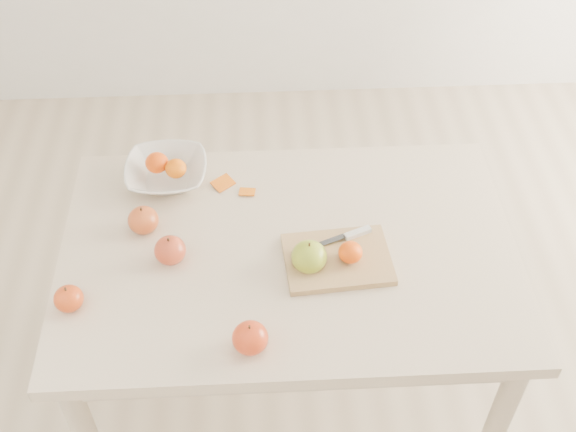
{
  "coord_description": "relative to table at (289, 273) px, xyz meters",
  "views": [
    {
      "loc": [
        -0.07,
        -1.27,
        2.15
      ],
      "look_at": [
        0.0,
        0.05,
        0.82
      ],
      "focal_mm": 45.0,
      "sensor_mm": 36.0,
      "label": 1
    }
  ],
  "objects": [
    {
      "name": "fruit_bowl",
      "position": [
        -0.34,
        0.28,
        0.13
      ],
      "size": [
        0.23,
        0.23,
        0.06
      ],
      "primitive_type": "imported",
      "color": "silver",
      "rests_on": "table"
    },
    {
      "name": "cutting_board",
      "position": [
        0.12,
        -0.05,
        0.11
      ],
      "size": [
        0.29,
        0.22,
        0.02
      ],
      "primitive_type": "cube",
      "rotation": [
        0.0,
        0.0,
        0.08
      ],
      "color": "tan",
      "rests_on": "table"
    },
    {
      "name": "orange_peel_a",
      "position": [
        -0.18,
        0.25,
        0.1
      ],
      "size": [
        0.07,
        0.07,
        0.01
      ],
      "primitive_type": "cube",
      "rotation": [
        0.21,
        0.0,
        0.68
      ],
      "color": "#C6590E",
      "rests_on": "table"
    },
    {
      "name": "orange_peel_b",
      "position": [
        -0.11,
        0.22,
        0.1
      ],
      "size": [
        0.05,
        0.04,
        0.01
      ],
      "primitive_type": "cube",
      "rotation": [
        -0.14,
        0.0,
        -0.13
      ],
      "color": "orange",
      "rests_on": "table"
    },
    {
      "name": "apple_green",
      "position": [
        0.05,
        -0.07,
        0.14
      ],
      "size": [
        0.09,
        0.09,
        0.08
      ],
      "primitive_type": "ellipsoid",
      "color": "olive",
      "rests_on": "table"
    },
    {
      "name": "apple_red_d",
      "position": [
        -0.54,
        -0.16,
        0.13
      ],
      "size": [
        0.07,
        0.07,
        0.06
      ],
      "primitive_type": "ellipsoid",
      "color": "#950F07",
      "rests_on": "table"
    },
    {
      "name": "apple_red_a",
      "position": [
        -0.38,
        0.09,
        0.14
      ],
      "size": [
        0.08,
        0.08,
        0.07
      ],
      "primitive_type": "ellipsoid",
      "color": "maroon",
      "rests_on": "table"
    },
    {
      "name": "bowl_tangerine_far",
      "position": [
        -0.31,
        0.27,
        0.15
      ],
      "size": [
        0.06,
        0.06,
        0.05
      ],
      "primitive_type": "ellipsoid",
      "color": "orange",
      "rests_on": "fruit_bowl"
    },
    {
      "name": "paring_knife",
      "position": [
        0.17,
        0.02,
        0.12
      ],
      "size": [
        0.17,
        0.08,
        0.01
      ],
      "color": "silver",
      "rests_on": "cutting_board"
    },
    {
      "name": "bowl_tangerine_near",
      "position": [
        -0.36,
        0.29,
        0.16
      ],
      "size": [
        0.07,
        0.07,
        0.06
      ],
      "primitive_type": "ellipsoid",
      "color": "#E95308",
      "rests_on": "fruit_bowl"
    },
    {
      "name": "apple_red_b",
      "position": [
        -0.31,
        -0.02,
        0.14
      ],
      "size": [
        0.08,
        0.08,
        0.07
      ],
      "primitive_type": "ellipsoid",
      "color": "maroon",
      "rests_on": "table"
    },
    {
      "name": "board_tangerine",
      "position": [
        0.15,
        -0.06,
        0.14
      ],
      "size": [
        0.06,
        0.06,
        0.05
      ],
      "primitive_type": "ellipsoid",
      "color": "#DF4D07",
      "rests_on": "cutting_board"
    },
    {
      "name": "ground",
      "position": [
        0.0,
        0.0,
        -0.65
      ],
      "size": [
        3.5,
        3.5,
        0.0
      ],
      "primitive_type": "plane",
      "color": "#C6B293",
      "rests_on": "ground"
    },
    {
      "name": "table",
      "position": [
        0.0,
        0.0,
        0.0
      ],
      "size": [
        1.2,
        0.8,
        0.75
      ],
      "color": "beige",
      "rests_on": "ground"
    },
    {
      "name": "apple_red_c",
      "position": [
        -0.11,
        -0.31,
        0.14
      ],
      "size": [
        0.08,
        0.08,
        0.08
      ],
      "primitive_type": "ellipsoid",
      "color": "#A10E0D",
      "rests_on": "table"
    }
  ]
}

